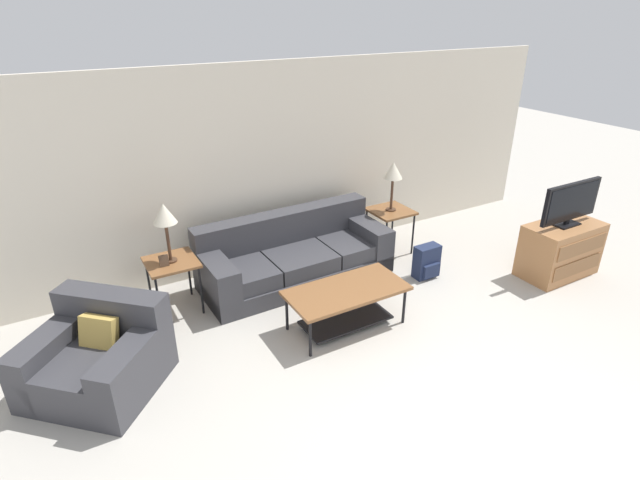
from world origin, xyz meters
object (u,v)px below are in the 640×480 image
object	(u,v)px
coffee_table	(346,299)
table_lamp_left	(164,216)
side_table_right	(390,214)
backpack	(427,262)
armchair	(98,358)
television	(571,203)
side_table_left	(172,266)
tv_console	(560,250)
couch	(295,257)
table_lamp_right	(393,172)

from	to	relation	value
coffee_table	table_lamp_left	xyz separation A→B (m)	(-1.51, 1.25, 0.82)
side_table_right	backpack	size ratio (longest dim) A/B	1.44
armchair	coffee_table	distance (m)	2.47
backpack	television	bearing A→B (deg)	-27.19
side_table_right	table_lamp_left	bearing A→B (deg)	-180.00
side_table_left	tv_console	xyz separation A→B (m)	(4.52, -1.62, -0.22)
side_table_right	television	bearing A→B (deg)	-47.30
couch	table_lamp_left	bearing A→B (deg)	178.88
side_table_right	side_table_left	bearing A→B (deg)	180.00
side_table_right	coffee_table	bearing A→B (deg)	-140.48
table_lamp_right	side_table_right	bearing A→B (deg)	53.13
tv_console	backpack	size ratio (longest dim) A/B	2.34
armchair	side_table_left	size ratio (longest dim) A/B	2.32
side_table_left	tv_console	bearing A→B (deg)	-19.75
armchair	table_lamp_left	size ratio (longest dim) A/B	2.13
side_table_right	armchair	bearing A→B (deg)	-167.19
tv_console	table_lamp_left	bearing A→B (deg)	160.25
couch	backpack	size ratio (longest dim) A/B	5.55
side_table_left	television	world-z (taller)	television
tv_console	television	xyz separation A→B (m)	(0.00, 0.00, 0.64)
armchair	tv_console	xyz separation A→B (m)	(5.46, -0.72, 0.06)
side_table_right	tv_console	bearing A→B (deg)	-47.32
coffee_table	side_table_right	world-z (taller)	side_table_right
tv_console	television	world-z (taller)	television
backpack	table_lamp_left	bearing A→B (deg)	164.35
armchair	couch	bearing A→B (deg)	19.58
coffee_table	tv_console	world-z (taller)	tv_console
couch	tv_console	distance (m)	3.41
table_lamp_left	tv_console	size ratio (longest dim) A/B	0.67
table_lamp_left	backpack	world-z (taller)	table_lamp_left
side_table_left	side_table_right	world-z (taller)	same
tv_console	backpack	distance (m)	1.72
table_lamp_right	side_table_left	bearing A→B (deg)	180.00
side_table_right	tv_console	world-z (taller)	tv_console
armchair	table_lamp_left	distance (m)	1.57
couch	side_table_left	size ratio (longest dim) A/B	3.84
television	backpack	bearing A→B (deg)	152.81
table_lamp_left	table_lamp_right	xyz separation A→B (m)	(3.03, 0.00, 0.00)
couch	side_table_right	xyz separation A→B (m)	(1.51, 0.03, 0.27)
table_lamp_right	television	xyz separation A→B (m)	(1.50, -1.62, -0.18)
side_table_right	tv_console	distance (m)	2.22
couch	coffee_table	distance (m)	1.22
coffee_table	side_table_right	xyz separation A→B (m)	(1.52, 1.25, 0.22)
couch	tv_console	bearing A→B (deg)	-27.90
couch	tv_console	size ratio (longest dim) A/B	2.38
tv_console	backpack	bearing A→B (deg)	152.79
side_table_left	table_lamp_right	xyz separation A→B (m)	(3.03, -0.00, 0.61)
table_lamp_left	table_lamp_right	distance (m)	3.03
coffee_table	side_table_left	world-z (taller)	side_table_left
coffee_table	table_lamp_right	xyz separation A→B (m)	(1.52, 1.25, 0.82)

